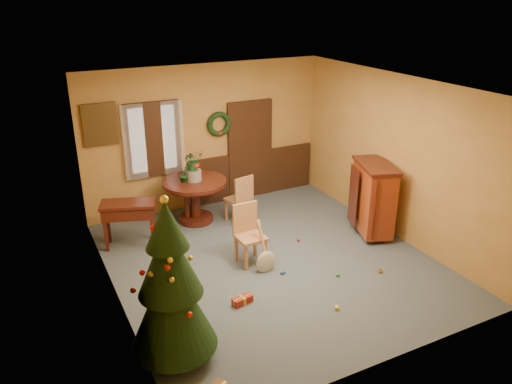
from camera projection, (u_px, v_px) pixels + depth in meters
room_envelope at (217, 152)px, 10.22m from camera, size 5.50×5.50×5.50m
dining_table at (195, 193)px, 9.54m from camera, size 1.23×1.23×0.85m
urn at (194, 175)px, 9.41m from camera, size 0.28×0.28×0.21m
centerpiece_plant at (193, 160)px, 9.29m from camera, size 0.36×0.31×0.40m
chair_near at (248, 231)px, 8.15m from camera, size 0.45×0.45×1.01m
chair_far at (241, 197)px, 9.52m from camera, size 0.50×0.50×0.97m
guitar at (266, 249)px, 7.89m from camera, size 0.39×0.55×0.78m
plant_stand at (187, 199)px, 9.52m from camera, size 0.31×0.31×0.80m
stand_plant at (185, 174)px, 9.33m from camera, size 0.22×0.18×0.39m
christmas_tree at (171, 286)px, 5.79m from camera, size 1.05×1.05×2.16m
writing_desk at (129, 213)px, 8.62m from camera, size 1.03×0.74×0.82m
sideboard at (373, 197)px, 9.01m from camera, size 0.88×1.19×1.36m
gift_b at (196, 348)px, 6.16m from camera, size 0.25×0.25×0.21m
gift_c at (177, 304)px, 7.08m from camera, size 0.29×0.28×0.13m
gift_d at (242, 300)px, 7.19m from camera, size 0.32×0.18×0.11m
toy_a at (283, 273)px, 7.94m from camera, size 0.09×0.08×0.05m
toy_b at (338, 275)px, 7.87m from camera, size 0.06×0.06×0.06m
toy_c at (337, 308)px, 7.07m from camera, size 0.09×0.09×0.05m
toy_d at (298, 240)px, 8.96m from camera, size 0.06×0.06×0.06m
toy_e at (380, 271)px, 7.98m from camera, size 0.09×0.08×0.05m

